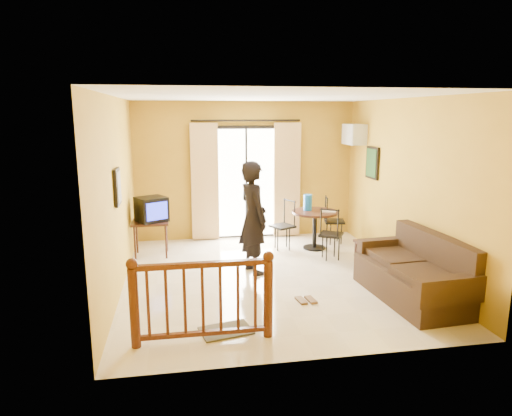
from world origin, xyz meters
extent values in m
plane|color=beige|center=(0.00, 0.00, 0.00)|extent=(5.00, 5.00, 0.00)
plane|color=white|center=(0.00, 0.00, 2.80)|extent=(5.00, 5.00, 0.00)
plane|color=#B78C23|center=(0.00, 2.50, 1.40)|extent=(4.50, 0.00, 4.50)
plane|color=#B78C23|center=(0.00, -2.50, 1.40)|extent=(4.50, 0.00, 4.50)
plane|color=#B78C23|center=(-2.25, 0.00, 1.40)|extent=(0.00, 5.00, 5.00)
plane|color=#B78C23|center=(2.25, 0.00, 1.40)|extent=(0.00, 5.00, 5.00)
cube|color=black|center=(0.00, 2.48, 1.15)|extent=(1.34, 0.03, 2.34)
cube|color=white|center=(0.00, 2.45, 1.15)|extent=(1.20, 0.04, 2.20)
cube|color=black|center=(0.00, 2.43, 1.15)|extent=(0.04, 0.02, 2.20)
cube|color=beige|center=(-0.85, 2.40, 1.20)|extent=(0.55, 0.08, 2.35)
cube|color=beige|center=(0.85, 2.40, 1.20)|extent=(0.55, 0.08, 2.35)
cylinder|color=black|center=(0.00, 2.40, 2.42)|extent=(2.20, 0.04, 0.04)
cube|color=black|center=(-1.90, 1.49, 0.63)|extent=(0.65, 0.54, 0.04)
cylinder|color=black|center=(-2.17, 1.28, 0.31)|extent=(0.04, 0.04, 0.63)
cylinder|color=black|center=(-1.63, 1.28, 0.31)|extent=(0.04, 0.04, 0.63)
cylinder|color=black|center=(-2.17, 1.71, 0.31)|extent=(0.04, 0.04, 0.63)
cylinder|color=black|center=(-1.63, 1.71, 0.31)|extent=(0.04, 0.04, 0.63)
cube|color=black|center=(-1.87, 1.49, 0.87)|extent=(0.64, 0.62, 0.44)
cube|color=#2631E5|center=(-1.76, 1.29, 0.87)|extent=(0.35, 0.20, 0.31)
cube|color=black|center=(-2.22, -0.20, 1.55)|extent=(0.04, 0.42, 0.52)
cube|color=#615C53|center=(-2.19, -0.20, 1.55)|extent=(0.01, 0.34, 0.44)
cylinder|color=black|center=(1.17, 1.42, 0.72)|extent=(0.88, 0.88, 0.04)
cylinder|color=black|center=(1.17, 1.42, 0.36)|extent=(0.08, 0.08, 0.72)
cylinder|color=black|center=(1.17, 1.42, 0.01)|extent=(0.43, 0.43, 0.03)
cylinder|color=blue|center=(1.05, 1.54, 0.89)|extent=(0.16, 0.16, 0.31)
cube|color=beige|center=(1.40, 1.32, 0.75)|extent=(0.33, 0.27, 0.02)
cube|color=silver|center=(2.10, 1.95, 2.15)|extent=(0.30, 0.60, 0.40)
cube|color=gray|center=(1.95, 1.95, 2.15)|extent=(0.02, 0.56, 0.36)
cube|color=black|center=(2.22, 1.30, 1.65)|extent=(0.04, 0.50, 0.60)
cube|color=black|center=(2.19, 1.30, 1.65)|extent=(0.01, 0.42, 0.52)
cube|color=black|center=(1.85, 0.10, 0.38)|extent=(0.51, 0.91, 0.04)
cube|color=black|center=(1.85, 0.10, 0.12)|extent=(0.47, 0.87, 0.03)
cube|color=black|center=(1.65, -0.31, 0.19)|extent=(0.05, 0.05, 0.38)
cube|color=black|center=(2.05, -0.31, 0.19)|extent=(0.05, 0.05, 0.38)
cube|color=black|center=(1.65, 0.50, 0.19)|extent=(0.05, 0.05, 0.38)
cube|color=black|center=(2.05, 0.50, 0.19)|extent=(0.05, 0.05, 0.38)
imported|color=#55391D|center=(1.85, 0.12, 0.44)|extent=(0.28, 0.28, 0.07)
cube|color=#322013|center=(1.80, -1.16, 0.22)|extent=(1.03, 1.85, 0.45)
cube|color=#322013|center=(2.14, -1.16, 0.62)|extent=(0.34, 1.80, 0.62)
cube|color=#322013|center=(1.80, -2.03, 0.47)|extent=(0.91, 0.25, 0.34)
cube|color=#322013|center=(1.80, -0.28, 0.47)|extent=(0.91, 0.25, 0.34)
cube|color=#322013|center=(1.74, -1.55, 0.48)|extent=(0.67, 0.77, 0.11)
cube|color=#322013|center=(1.74, -0.77, 0.48)|extent=(0.67, 0.77, 0.11)
imported|color=black|center=(-0.21, 0.31, 0.91)|extent=(0.61, 0.76, 1.83)
cylinder|color=#471E0F|center=(-1.90, -1.90, 0.46)|extent=(0.11, 0.11, 0.92)
cylinder|color=#471E0F|center=(-0.40, -1.90, 0.46)|extent=(0.11, 0.11, 0.92)
sphere|color=#471E0F|center=(-1.90, -1.90, 0.97)|extent=(0.13, 0.13, 0.13)
sphere|color=#471E0F|center=(-0.40, -1.90, 0.97)|extent=(0.13, 0.13, 0.13)
cube|color=#471E0F|center=(-1.15, -1.90, 0.92)|extent=(1.55, 0.08, 0.06)
cube|color=#471E0F|center=(-1.15, -1.90, 0.10)|extent=(1.55, 0.06, 0.05)
cube|color=#545043|center=(-0.87, -1.70, 0.01)|extent=(0.67, 0.52, 0.02)
cube|color=#55391D|center=(0.25, -1.00, 0.01)|extent=(0.13, 0.26, 0.03)
cube|color=#55391D|center=(0.39, -1.00, 0.01)|extent=(0.13, 0.26, 0.03)
camera|label=1|loc=(-1.37, -6.73, 2.56)|focal=32.00mm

